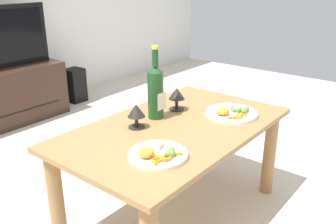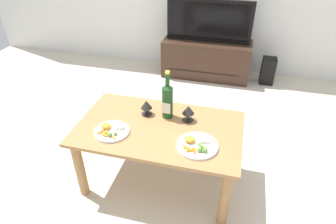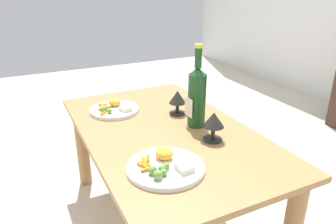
{
  "view_description": "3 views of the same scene",
  "coord_description": "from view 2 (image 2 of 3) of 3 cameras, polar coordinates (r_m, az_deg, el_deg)",
  "views": [
    {
      "loc": [
        -1.3,
        -1.0,
        1.21
      ],
      "look_at": [
        -0.0,
        0.04,
        0.58
      ],
      "focal_mm": 39.25,
      "sensor_mm": 36.0,
      "label": 1
    },
    {
      "loc": [
        0.47,
        -1.56,
        1.74
      ],
      "look_at": [
        0.05,
        0.06,
        0.61
      ],
      "focal_mm": 30.69,
      "sensor_mm": 36.0,
      "label": 2
    },
    {
      "loc": [
        1.16,
        -0.55,
        1.13
      ],
      "look_at": [
        -0.04,
        0.03,
        0.58
      ],
      "focal_mm": 34.37,
      "sensor_mm": 36.0,
      "label": 3
    }
  ],
  "objects": [
    {
      "name": "floor_speaker",
      "position": [
        3.83,
        19.21,
        7.75
      ],
      "size": [
        0.17,
        0.17,
        0.33
      ],
      "primitive_type": "cube",
      "rotation": [
        0.0,
        0.0,
        0.01
      ],
      "color": "black",
      "rests_on": "ground_plane"
    },
    {
      "name": "tv_screen",
      "position": [
        3.65,
        8.16,
        17.45
      ],
      "size": [
        1.03,
        0.05,
        0.5
      ],
      "color": "black",
      "rests_on": "tv_stand"
    },
    {
      "name": "dinner_plate_left",
      "position": [
        2.01,
        -11.17,
        -3.68
      ],
      "size": [
        0.25,
        0.25,
        0.05
      ],
      "color": "white",
      "rests_on": "dining_table"
    },
    {
      "name": "wine_bottle",
      "position": [
        2.06,
        -0.11,
        2.5
      ],
      "size": [
        0.08,
        0.08,
        0.37
      ],
      "color": "#19471E",
      "rests_on": "dining_table"
    },
    {
      "name": "dinner_plate_right",
      "position": [
        1.87,
        5.79,
        -6.52
      ],
      "size": [
        0.27,
        0.27,
        0.05
      ],
      "color": "white",
      "rests_on": "dining_table"
    },
    {
      "name": "ground_plane",
      "position": [
        2.38,
        -1.55,
        -12.98
      ],
      "size": [
        6.4,
        6.4,
        0.0
      ],
      "primitive_type": "plane",
      "color": "beige"
    },
    {
      "name": "goblet_right",
      "position": [
        2.06,
        4.05,
        0.26
      ],
      "size": [
        0.09,
        0.09,
        0.12
      ],
      "color": "black",
      "rests_on": "dining_table"
    },
    {
      "name": "dining_table",
      "position": [
        2.09,
        -1.73,
        -5.08
      ],
      "size": [
        1.16,
        0.69,
        0.52
      ],
      "color": "#9E7042",
      "rests_on": "ground_plane"
    },
    {
      "name": "goblet_left",
      "position": [
        2.12,
        -4.31,
        1.34
      ],
      "size": [
        0.08,
        0.08,
        0.12
      ],
      "color": "black",
      "rests_on": "dining_table"
    },
    {
      "name": "tv_stand",
      "position": [
        3.81,
        7.57,
        10.43
      ],
      "size": [
        1.1,
        0.42,
        0.47
      ],
      "color": "#382319",
      "rests_on": "ground_plane"
    }
  ]
}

